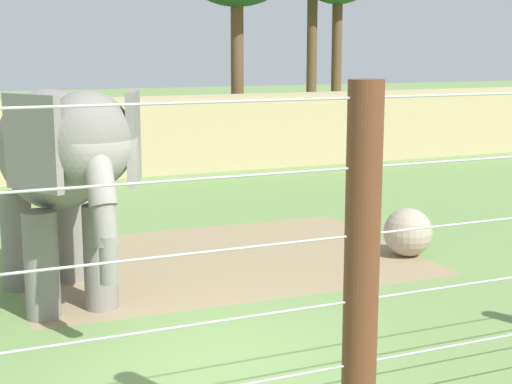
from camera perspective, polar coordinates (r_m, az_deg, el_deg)
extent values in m
plane|color=#6B8E4C|center=(9.33, -4.31, -12.00)|extent=(120.00, 120.00, 0.00)
cube|color=#937F5B|center=(13.34, -2.86, -4.96)|extent=(6.82, 4.93, 0.01)
cube|color=tan|center=(22.09, -16.10, 3.69)|extent=(36.00, 1.80, 2.15)
cylinder|color=gray|center=(10.90, -11.45, -4.75)|extent=(0.46, 0.46, 1.47)
cylinder|color=gray|center=(10.70, -15.59, -5.23)|extent=(0.46, 0.46, 1.47)
cylinder|color=gray|center=(12.30, -13.58, -3.08)|extent=(0.46, 0.46, 1.47)
cylinder|color=gray|center=(12.12, -17.27, -3.47)|extent=(0.46, 0.46, 1.47)
ellipsoid|color=gray|center=(11.22, -14.86, 3.10)|extent=(1.73, 2.86, 1.68)
ellipsoid|color=gray|center=(9.55, -12.39, 3.72)|extent=(1.25, 1.15, 1.21)
cube|color=gray|center=(9.84, -9.05, 4.03)|extent=(0.41, 0.93, 1.15)
cube|color=gray|center=(9.49, -16.22, 3.50)|extent=(0.57, 0.87, 1.15)
cylinder|color=gray|center=(9.18, -11.47, 0.75)|extent=(0.38, 0.54, 0.66)
cylinder|color=gray|center=(9.15, -11.12, -2.21)|extent=(0.31, 0.40, 0.62)
cylinder|color=gray|center=(9.18, -10.86, -4.95)|extent=(0.23, 0.23, 0.58)
cylinder|color=gray|center=(12.71, -16.54, 3.38)|extent=(0.14, 0.33, 0.84)
sphere|color=tan|center=(13.68, 11.18, -2.93)|extent=(0.85, 0.85, 0.85)
cylinder|color=brown|center=(6.10, 7.77, -7.69)|extent=(0.28, 0.28, 3.36)
cylinder|color=#B7B7BC|center=(6.18, 5.65, -12.86)|extent=(11.66, 0.02, 0.02)
cylinder|color=#B7B7BC|center=(5.99, 5.75, -8.26)|extent=(11.66, 0.02, 0.02)
cylinder|color=#B7B7BC|center=(5.84, 5.84, -3.40)|extent=(11.66, 0.02, 0.02)
cylinder|color=#B7B7BC|center=(5.74, 5.94, 1.68)|extent=(11.66, 0.02, 0.02)
cylinder|color=#B7B7BC|center=(5.68, 6.04, 6.91)|extent=(11.66, 0.02, 0.02)
cylinder|color=brown|center=(26.90, -1.39, 8.83)|extent=(0.44, 0.44, 5.48)
cylinder|color=brown|center=(33.91, 5.98, 9.43)|extent=(0.44, 0.44, 5.83)
cylinder|color=brown|center=(33.58, 4.15, 9.72)|extent=(0.44, 0.44, 6.14)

